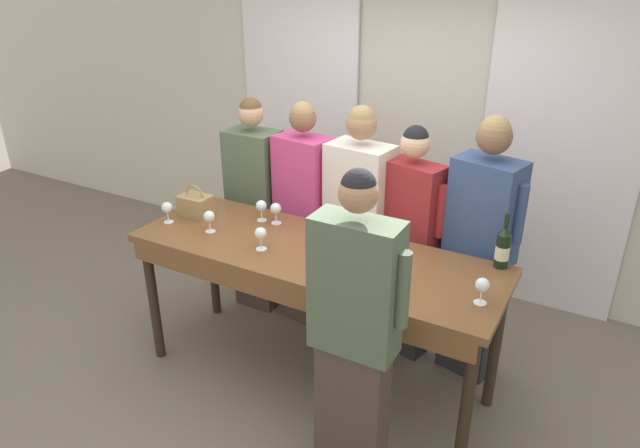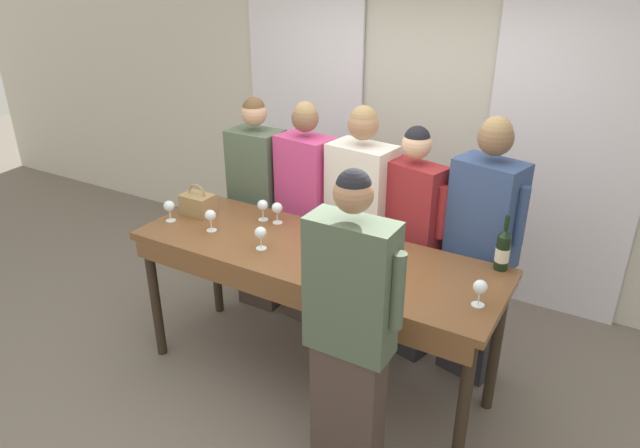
# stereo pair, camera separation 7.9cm
# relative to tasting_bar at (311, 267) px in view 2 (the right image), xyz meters

# --- Properties ---
(ground_plane) EXTENTS (18.00, 18.00, 0.00)m
(ground_plane) POSITION_rel_tasting_bar_xyz_m (0.00, 0.03, -0.91)
(ground_plane) COLOR #70665B
(wall_back) EXTENTS (12.00, 0.06, 2.80)m
(wall_back) POSITION_rel_tasting_bar_xyz_m (0.00, 1.87, 0.49)
(wall_back) COLOR beige
(wall_back) RESTS_ON ground_plane
(curtain_panel_left) EXTENTS (1.19, 0.03, 2.69)m
(curtain_panel_left) POSITION_rel_tasting_bar_xyz_m (-1.16, 1.80, 0.44)
(curtain_panel_left) COLOR white
(curtain_panel_left) RESTS_ON ground_plane
(curtain_panel_right) EXTENTS (1.19, 0.03, 2.69)m
(curtain_panel_right) POSITION_rel_tasting_bar_xyz_m (1.16, 1.80, 0.44)
(curtain_panel_right) COLOR white
(curtain_panel_right) RESTS_ON ground_plane
(tasting_bar) EXTENTS (2.41, 0.82, 1.01)m
(tasting_bar) POSITION_rel_tasting_bar_xyz_m (0.00, 0.00, 0.00)
(tasting_bar) COLOR brown
(tasting_bar) RESTS_ON ground_plane
(wine_bottle) EXTENTS (0.08, 0.08, 0.34)m
(wine_bottle) POSITION_rel_tasting_bar_xyz_m (1.08, 0.38, 0.23)
(wine_bottle) COLOR black
(wine_bottle) RESTS_ON tasting_bar
(handbag) EXTENTS (0.23, 0.16, 0.23)m
(handbag) POSITION_rel_tasting_bar_xyz_m (-1.01, 0.10, 0.18)
(handbag) COLOR #997A4C
(handbag) RESTS_ON tasting_bar
(wine_glass_front_left) EXTENTS (0.08, 0.08, 0.15)m
(wine_glass_front_left) POSITION_rel_tasting_bar_xyz_m (-0.30, -0.12, 0.21)
(wine_glass_front_left) COLOR white
(wine_glass_front_left) RESTS_ON tasting_bar
(wine_glass_front_mid) EXTENTS (0.08, 0.08, 0.15)m
(wine_glass_front_mid) POSITION_rel_tasting_bar_xyz_m (0.41, -0.04, 0.21)
(wine_glass_front_mid) COLOR white
(wine_glass_front_mid) RESTS_ON tasting_bar
(wine_glass_front_right) EXTENTS (0.08, 0.08, 0.15)m
(wine_glass_front_right) POSITION_rel_tasting_bar_xyz_m (0.22, 0.24, 0.21)
(wine_glass_front_right) COLOR white
(wine_glass_front_right) RESTS_ON tasting_bar
(wine_glass_center_left) EXTENTS (0.08, 0.08, 0.15)m
(wine_glass_center_left) POSITION_rel_tasting_bar_xyz_m (-1.10, -0.10, 0.21)
(wine_glass_center_left) COLOR white
(wine_glass_center_left) RESTS_ON tasting_bar
(wine_glass_center_mid) EXTENTS (0.08, 0.08, 0.15)m
(wine_glass_center_mid) POSITION_rel_tasting_bar_xyz_m (-0.55, 0.25, 0.21)
(wine_glass_center_mid) COLOR white
(wine_glass_center_mid) RESTS_ON tasting_bar
(wine_glass_center_right) EXTENTS (0.08, 0.08, 0.15)m
(wine_glass_center_right) POSITION_rel_tasting_bar_xyz_m (-0.75, -0.08, 0.21)
(wine_glass_center_right) COLOR white
(wine_glass_center_right) RESTS_ON tasting_bar
(wine_glass_back_left) EXTENTS (0.08, 0.08, 0.15)m
(wine_glass_back_left) POSITION_rel_tasting_bar_xyz_m (-0.43, 0.26, 0.21)
(wine_glass_back_left) COLOR white
(wine_glass_back_left) RESTS_ON tasting_bar
(wine_glass_back_mid) EXTENTS (0.08, 0.08, 0.15)m
(wine_glass_back_mid) POSITION_rel_tasting_bar_xyz_m (1.08, -0.08, 0.21)
(wine_glass_back_mid) COLOR white
(wine_glass_back_mid) RESTS_ON tasting_bar
(napkin) EXTENTS (0.16, 0.16, 0.00)m
(napkin) POSITION_rel_tasting_bar_xyz_m (0.18, -0.15, 0.11)
(napkin) COLOR white
(napkin) RESTS_ON tasting_bar
(guest_olive_jacket) EXTENTS (0.51, 0.28, 1.77)m
(guest_olive_jacket) POSITION_rel_tasting_bar_xyz_m (-0.90, 0.66, -0.01)
(guest_olive_jacket) COLOR #473833
(guest_olive_jacket) RESTS_ON ground_plane
(guest_pink_top) EXTENTS (0.53, 0.32, 1.79)m
(guest_pink_top) POSITION_rel_tasting_bar_xyz_m (-0.45, 0.66, -0.00)
(guest_pink_top) COLOR #473833
(guest_pink_top) RESTS_ON ground_plane
(guest_cream_sweater) EXTENTS (0.57, 0.33, 1.81)m
(guest_cream_sweater) POSITION_rel_tasting_bar_xyz_m (0.01, 0.66, 0.01)
(guest_cream_sweater) COLOR #28282D
(guest_cream_sweater) RESTS_ON ground_plane
(guest_striped_shirt) EXTENTS (0.54, 0.31, 1.73)m
(guest_striped_shirt) POSITION_rel_tasting_bar_xyz_m (0.40, 0.66, -0.02)
(guest_striped_shirt) COLOR #28282D
(guest_striped_shirt) RESTS_ON ground_plane
(guest_navy_coat) EXTENTS (0.53, 0.36, 1.85)m
(guest_navy_coat) POSITION_rel_tasting_bar_xyz_m (0.89, 0.66, 0.04)
(guest_navy_coat) COLOR #28282D
(guest_navy_coat) RESTS_ON ground_plane
(host_pouring) EXTENTS (0.55, 0.21, 1.86)m
(host_pouring) POSITION_rel_tasting_bar_xyz_m (0.59, -0.61, 0.05)
(host_pouring) COLOR #473833
(host_pouring) RESTS_ON ground_plane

